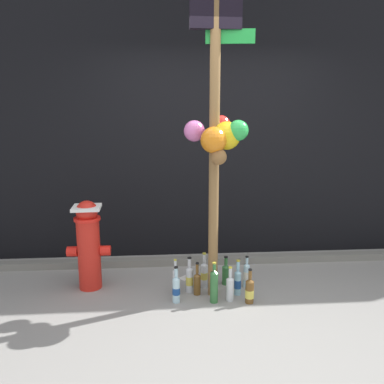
% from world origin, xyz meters
% --- Properties ---
extents(ground_plane, '(14.00, 14.00, 0.00)m').
position_xyz_m(ground_plane, '(0.00, 0.00, 0.00)').
color(ground_plane, gray).
extents(building_wall, '(10.00, 0.20, 3.72)m').
position_xyz_m(building_wall, '(0.00, 1.71, 1.86)').
color(building_wall, black).
rests_on(building_wall, ground_plane).
extents(curb_strip, '(8.00, 0.12, 0.08)m').
position_xyz_m(curb_strip, '(0.00, 1.28, 0.04)').
color(curb_strip, slate).
rests_on(curb_strip, ground_plane).
extents(memorial_post, '(0.60, 0.45, 2.76)m').
position_xyz_m(memorial_post, '(-0.11, 0.48, 1.64)').
color(memorial_post, olive).
rests_on(memorial_post, ground_plane).
extents(fire_hydrant, '(0.42, 0.28, 0.89)m').
position_xyz_m(fire_hydrant, '(-1.34, 0.74, 0.47)').
color(fire_hydrant, red).
rests_on(fire_hydrant, ground_plane).
extents(bottle_0, '(0.07, 0.07, 0.35)m').
position_xyz_m(bottle_0, '(0.10, 0.48, 0.13)').
color(bottle_0, '#93CCE0').
rests_on(bottle_0, ground_plane).
extents(bottle_1, '(0.07, 0.07, 0.35)m').
position_xyz_m(bottle_1, '(-0.49, 0.37, 0.13)').
color(bottle_1, '#B2DBEA').
rests_on(bottle_1, ground_plane).
extents(bottle_2, '(0.07, 0.07, 0.39)m').
position_xyz_m(bottle_2, '(-0.14, 0.34, 0.17)').
color(bottle_2, '#337038').
rests_on(bottle_2, ground_plane).
extents(bottle_3, '(0.07, 0.07, 0.33)m').
position_xyz_m(bottle_3, '(0.01, 0.36, 0.13)').
color(bottle_3, silver).
rests_on(bottle_3, ground_plane).
extents(bottle_4, '(0.07, 0.07, 0.35)m').
position_xyz_m(bottle_4, '(-0.35, 0.57, 0.14)').
color(bottle_4, silver).
rests_on(bottle_4, ground_plane).
extents(bottle_5, '(0.06, 0.06, 0.32)m').
position_xyz_m(bottle_5, '(0.23, 0.64, 0.13)').
color(bottle_5, '#B2DBEA').
rests_on(bottle_5, ground_plane).
extents(bottle_6, '(0.06, 0.06, 0.36)m').
position_xyz_m(bottle_6, '(-0.49, 0.53, 0.13)').
color(bottle_6, silver).
rests_on(bottle_6, ground_plane).
extents(bottle_7, '(0.07, 0.07, 0.36)m').
position_xyz_m(bottle_7, '(-0.20, 0.67, 0.14)').
color(bottle_7, silver).
rests_on(bottle_7, ground_plane).
extents(bottle_8, '(0.08, 0.08, 0.33)m').
position_xyz_m(bottle_8, '(0.18, 0.30, 0.12)').
color(bottle_8, brown).
rests_on(bottle_8, ground_plane).
extents(bottle_9, '(0.07, 0.07, 0.32)m').
position_xyz_m(bottle_9, '(-0.28, 0.51, 0.12)').
color(bottle_9, brown).
rests_on(bottle_9, ground_plane).
extents(bottle_10, '(0.07, 0.07, 0.30)m').
position_xyz_m(bottle_10, '(0.03, 0.71, 0.12)').
color(bottle_10, '#337038').
rests_on(bottle_10, ground_plane).
extents(litter_0, '(0.15, 0.15, 0.01)m').
position_xyz_m(litter_0, '(-0.38, 0.89, 0.00)').
color(litter_0, silver).
rests_on(litter_0, ground_plane).
extents(litter_1, '(0.09, 0.12, 0.01)m').
position_xyz_m(litter_1, '(0.45, 1.27, 0.00)').
color(litter_1, '#8C99B2').
rests_on(litter_1, ground_plane).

